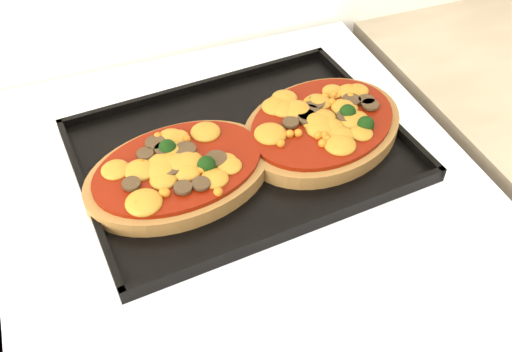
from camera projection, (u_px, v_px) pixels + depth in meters
name	position (u px, v px, depth m)	size (l,w,h in m)	color
baking_tray	(242.00, 149.00, 0.73)	(0.41, 0.30, 0.02)	black
pizza_left	(179.00, 170.00, 0.68)	(0.23, 0.16, 0.03)	brown
pizza_right	(322.00, 125.00, 0.74)	(0.23, 0.18, 0.03)	brown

